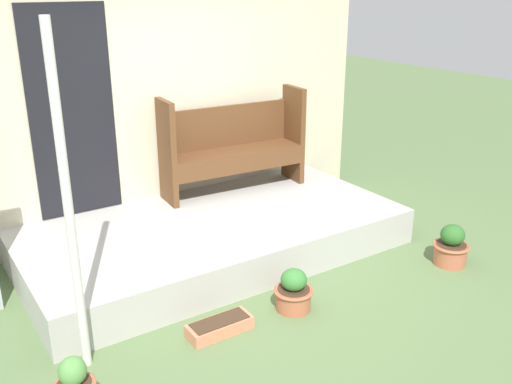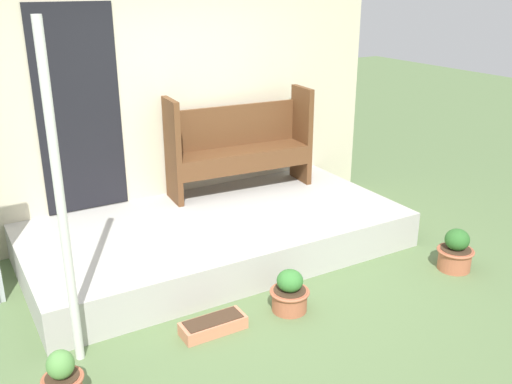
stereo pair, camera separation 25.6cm
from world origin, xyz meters
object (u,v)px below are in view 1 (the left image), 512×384
at_px(planter_box_rect, 220,327).
at_px(flower_pot_right, 451,247).
at_px(support_post, 68,209).
at_px(flower_pot_middle, 294,292).
at_px(bench, 233,142).

bearing_deg(planter_box_rect, flower_pot_right, -5.39).
height_order(support_post, planter_box_rect, support_post).
height_order(flower_pot_middle, planter_box_rect, flower_pot_middle).
relative_size(support_post, planter_box_rect, 4.63).
xyz_separation_m(flower_pot_middle, planter_box_rect, (-0.68, 0.04, -0.10)).
height_order(support_post, bench, support_post).
bearing_deg(flower_pot_right, flower_pot_middle, 173.79).
bearing_deg(support_post, bench, 36.71).
bearing_deg(planter_box_rect, flower_pot_middle, -3.31).
distance_m(bench, flower_pot_right, 2.48).
xyz_separation_m(bench, planter_box_rect, (-1.25, -1.85, -0.85)).
relative_size(bench, flower_pot_middle, 4.46).
height_order(bench, flower_pot_middle, bench).
xyz_separation_m(bench, flower_pot_right, (1.15, -2.08, -0.73)).
distance_m(support_post, flower_pot_middle, 1.96).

